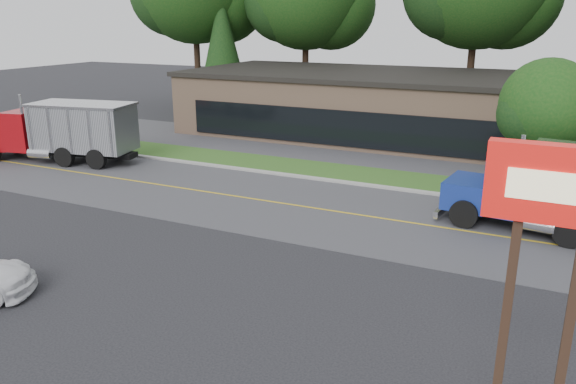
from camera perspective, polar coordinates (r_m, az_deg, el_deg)
name	(u,v)px	position (r m, az deg, el deg)	size (l,w,h in m)	color
ground	(154,288)	(17.77, -13.44, -9.50)	(140.00, 140.00, 0.00)	#303035
road	(283,204)	(24.81, -0.47, -1.21)	(60.00, 8.00, 0.02)	#5C5C61
center_line	(283,204)	(24.81, -0.47, -1.21)	(60.00, 0.12, 0.01)	gold
curb	(320,180)	(28.48, 3.23, 1.21)	(60.00, 0.30, 0.12)	#9E9E99
grass_verge	(332,172)	(30.09, 4.54, 2.06)	(60.00, 3.40, 0.03)	#26521C
far_parking	(362,152)	(34.67, 7.53, 4.01)	(60.00, 7.00, 0.02)	#5C5C61
strip_mall	(419,108)	(39.49, 13.19, 8.27)	(32.00, 12.00, 4.00)	tan
bilo_sign	(531,361)	(11.29, 23.44, -15.47)	(2.20, 1.90, 5.95)	#6B6054
evergreen_left	(222,46)	(49.75, -6.69, 14.56)	(4.50, 4.50, 10.22)	#382619
tree_verge	(548,110)	(27.49, 24.94, 7.56)	(4.39, 4.13, 6.26)	#382619
dump_truck_red	(63,130)	(34.29, -21.86, 5.86)	(9.79, 4.25, 3.36)	black
dump_truck_blue	(561,189)	(23.13, 26.01, 0.28)	(7.67, 3.47, 3.36)	black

